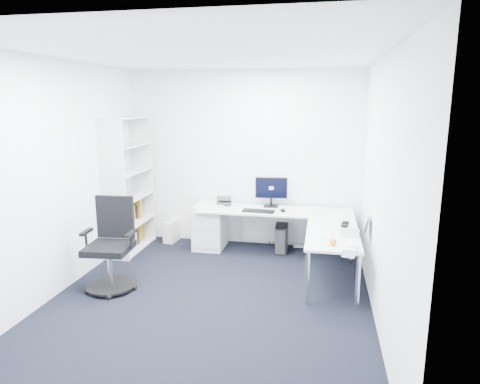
% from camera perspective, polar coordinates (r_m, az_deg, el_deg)
% --- Properties ---
extents(ground, '(4.20, 4.20, 0.00)m').
position_cam_1_polar(ground, '(5.05, -4.06, -14.18)').
color(ground, black).
extents(ceiling, '(4.20, 4.20, 0.00)m').
position_cam_1_polar(ceiling, '(4.55, -4.59, 17.96)').
color(ceiling, white).
extents(wall_back, '(3.60, 0.02, 2.70)m').
position_cam_1_polar(wall_back, '(6.64, 0.45, 4.45)').
color(wall_back, white).
rests_on(wall_back, ground).
extents(wall_front, '(3.60, 0.02, 2.70)m').
position_cam_1_polar(wall_front, '(2.71, -16.10, -7.33)').
color(wall_front, white).
rests_on(wall_front, ground).
extents(wall_left, '(0.02, 4.20, 2.70)m').
position_cam_1_polar(wall_left, '(5.37, -23.19, 1.66)').
color(wall_left, white).
rests_on(wall_left, ground).
extents(wall_right, '(0.02, 4.20, 2.70)m').
position_cam_1_polar(wall_right, '(4.50, 18.42, 0.16)').
color(wall_right, white).
rests_on(wall_right, ground).
extents(l_desk, '(2.25, 1.26, 0.66)m').
position_cam_1_polar(l_desk, '(6.11, 4.34, -6.11)').
color(l_desk, silver).
rests_on(l_desk, ground).
extents(drawer_pedestal, '(0.44, 0.55, 0.68)m').
position_cam_1_polar(drawer_pedestal, '(6.62, -4.01, -4.54)').
color(drawer_pedestal, silver).
rests_on(drawer_pedestal, ground).
extents(bookshelf, '(0.39, 1.01, 2.01)m').
position_cam_1_polar(bookshelf, '(6.58, -14.67, 0.96)').
color(bookshelf, silver).
rests_on(bookshelf, ground).
extents(task_chair, '(0.67, 0.67, 1.10)m').
position_cam_1_polar(task_chair, '(5.33, -17.11, -6.85)').
color(task_chair, black).
rests_on(task_chair, ground).
extents(black_pc_tower, '(0.21, 0.42, 0.41)m').
position_cam_1_polar(black_pc_tower, '(6.51, 5.56, -6.13)').
color(black_pc_tower, black).
rests_on(black_pc_tower, ground).
extents(beige_pc_tower, '(0.19, 0.37, 0.34)m').
position_cam_1_polar(beige_pc_tower, '(7.04, -9.04, -5.10)').
color(beige_pc_tower, beige).
rests_on(beige_pc_tower, ground).
extents(power_strip, '(0.32, 0.11, 0.04)m').
position_cam_1_polar(power_strip, '(6.76, 8.46, -7.15)').
color(power_strip, white).
rests_on(power_strip, ground).
extents(monitor, '(0.49, 0.19, 0.46)m').
position_cam_1_polar(monitor, '(6.45, 4.19, 0.04)').
color(monitor, black).
rests_on(monitor, l_desk).
extents(black_keyboard, '(0.47, 0.20, 0.02)m').
position_cam_1_polar(black_keyboard, '(6.19, 2.46, -2.54)').
color(black_keyboard, black).
rests_on(black_keyboard, l_desk).
extents(mouse, '(0.08, 0.11, 0.03)m').
position_cam_1_polar(mouse, '(6.23, 5.73, -2.47)').
color(mouse, black).
rests_on(mouse, l_desk).
extents(desk_phone, '(0.23, 0.23, 0.15)m').
position_cam_1_polar(desk_phone, '(6.58, -2.11, -1.11)').
color(desk_phone, '#29292B').
rests_on(desk_phone, l_desk).
extents(laptop, '(0.37, 0.36, 0.23)m').
position_cam_1_polar(laptop, '(5.32, 14.46, -4.20)').
color(laptop, silver).
rests_on(laptop, l_desk).
extents(white_keyboard, '(0.19, 0.46, 0.01)m').
position_cam_1_polar(white_keyboard, '(5.28, 11.50, -5.42)').
color(white_keyboard, white).
rests_on(white_keyboard, l_desk).
extents(headphones, '(0.17, 0.23, 0.06)m').
position_cam_1_polar(headphones, '(5.68, 13.82, -4.08)').
color(headphones, black).
rests_on(headphones, l_desk).
extents(orange_fruit, '(0.08, 0.08, 0.08)m').
position_cam_1_polar(orange_fruit, '(4.88, 12.31, -6.55)').
color(orange_fruit, orange).
rests_on(orange_fruit, l_desk).
extents(tissue_box, '(0.18, 0.27, 0.09)m').
position_cam_1_polar(tissue_box, '(4.65, 14.46, -7.53)').
color(tissue_box, white).
rests_on(tissue_box, l_desk).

